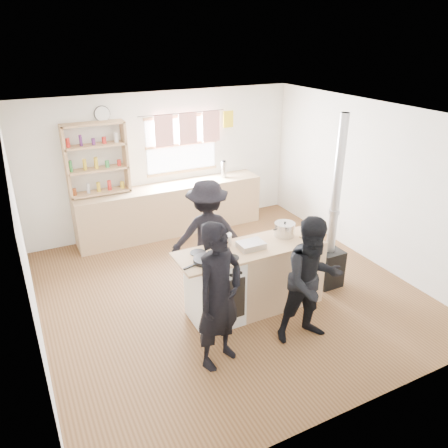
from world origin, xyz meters
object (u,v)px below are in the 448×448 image
(skillet_greens, at_px, (206,260))
(person_far, at_px, (207,234))
(cooking_island, at_px, (255,277))
(roast_tray, at_px, (251,245))
(stockpot_stove, at_px, (224,239))
(stockpot_counter, at_px, (285,229))
(flue_heater, at_px, (331,245))
(bread_board, at_px, (312,234))
(thermos, at_px, (224,170))
(person_near_right, at_px, (312,281))
(person_near_left, at_px, (219,296))

(skillet_greens, bearing_deg, person_far, 64.27)
(cooking_island, bearing_deg, roast_tray, -167.74)
(stockpot_stove, bearing_deg, person_far, 84.86)
(stockpot_counter, relative_size, flue_heater, 0.11)
(skillet_greens, relative_size, roast_tray, 1.12)
(skillet_greens, xyz_separation_m, roast_tray, (0.66, 0.07, 0.01))
(cooking_island, xyz_separation_m, bread_board, (0.79, -0.11, 0.51))
(skillet_greens, height_order, stockpot_stove, stockpot_stove)
(bread_board, bearing_deg, flue_heater, 16.68)
(skillet_greens, distance_m, stockpot_stove, 0.50)
(stockpot_stove, distance_m, bread_board, 1.19)
(thermos, xyz_separation_m, roast_tray, (-1.01, -2.79, -0.08))
(flue_heater, height_order, person_far, flue_heater)
(roast_tray, distance_m, person_far, 0.90)
(skillet_greens, bearing_deg, stockpot_counter, 8.31)
(thermos, height_order, cooking_island, thermos)
(flue_heater, bearing_deg, cooking_island, -178.77)
(flue_heater, relative_size, person_far, 1.56)
(stockpot_counter, bearing_deg, person_near_right, -103.33)
(roast_tray, distance_m, person_near_left, 1.06)
(cooking_island, relative_size, stockpot_stove, 9.46)
(bread_board, relative_size, person_far, 0.20)
(stockpot_counter, height_order, flue_heater, flue_heater)
(thermos, relative_size, person_far, 0.19)
(thermos, distance_m, person_near_right, 3.67)
(roast_tray, bearing_deg, stockpot_counter, 10.58)
(skillet_greens, relative_size, flue_heater, 0.15)
(stockpot_stove, height_order, person_near_left, person_near_left)
(roast_tray, height_order, stockpot_stove, stockpot_stove)
(thermos, distance_m, bread_board, 2.89)
(flue_heater, bearing_deg, person_far, 152.48)
(thermos, bearing_deg, bread_board, -92.74)
(stockpot_counter, bearing_deg, person_near_left, -149.41)
(flue_heater, xyz_separation_m, person_near_right, (-0.98, -0.85, 0.15))
(stockpot_stove, bearing_deg, thermos, 63.36)
(thermos, xyz_separation_m, person_near_left, (-1.80, -3.49, -0.20))
(cooking_island, xyz_separation_m, person_far, (-0.31, 0.84, 0.33))
(stockpot_counter, distance_m, bread_board, 0.37)
(thermos, xyz_separation_m, bread_board, (-0.14, -2.88, -0.07))
(person_near_left, bearing_deg, flue_heater, -2.04)
(thermos, xyz_separation_m, skillet_greens, (-1.68, -2.86, -0.09))
(stockpot_stove, distance_m, flue_heater, 1.66)
(roast_tray, bearing_deg, stockpot_stove, 139.79)
(stockpot_stove, distance_m, stockpot_counter, 0.85)
(bread_board, bearing_deg, skillet_greens, 179.30)
(person_far, bearing_deg, flue_heater, 165.19)
(roast_tray, bearing_deg, bread_board, -6.01)
(thermos, relative_size, person_near_right, 0.19)
(flue_heater, bearing_deg, person_near_left, -160.72)
(stockpot_counter, distance_m, person_far, 1.11)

